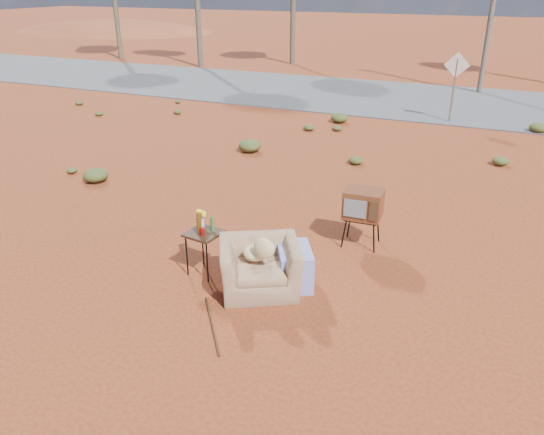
% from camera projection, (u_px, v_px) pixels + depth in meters
% --- Properties ---
extents(ground, '(140.00, 140.00, 0.00)m').
position_uv_depth(ground, '(238.00, 297.00, 7.71)').
color(ground, '#98411E').
rests_on(ground, ground).
extents(highway, '(140.00, 7.00, 0.04)m').
position_uv_depth(highway, '(418.00, 100.00, 20.21)').
color(highway, '#565659').
rests_on(highway, ground).
extents(dirt_mound, '(26.00, 18.00, 2.00)m').
position_uv_depth(dirt_mound, '(113.00, 31.00, 47.13)').
color(dirt_mound, '#9A4B25').
rests_on(dirt_mound, ground).
extents(armchair, '(1.49, 1.41, 1.00)m').
position_uv_depth(armchair, '(266.00, 260.00, 7.77)').
color(armchair, '#997253').
rests_on(armchair, ground).
extents(tv_unit, '(0.66, 0.54, 1.01)m').
position_uv_depth(tv_unit, '(363.00, 205.00, 8.94)').
color(tv_unit, black).
rests_on(tv_unit, ground).
extents(side_table, '(0.55, 0.55, 1.00)m').
position_uv_depth(side_table, '(203.00, 230.00, 8.10)').
color(side_table, '#372614').
rests_on(side_table, ground).
extents(rusty_bar, '(0.83, 1.08, 0.04)m').
position_uv_depth(rusty_bar, '(212.00, 325.00, 7.07)').
color(rusty_bar, '#492713').
rests_on(rusty_bar, ground).
extents(road_sign, '(0.78, 0.06, 2.19)m').
position_uv_depth(road_sign, '(456.00, 75.00, 16.54)').
color(road_sign, brown).
rests_on(road_sign, ground).
extents(scrub_patch, '(17.49, 8.07, 0.33)m').
position_uv_depth(scrub_patch, '(297.00, 183.00, 11.63)').
color(scrub_patch, '#465324').
rests_on(scrub_patch, ground).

